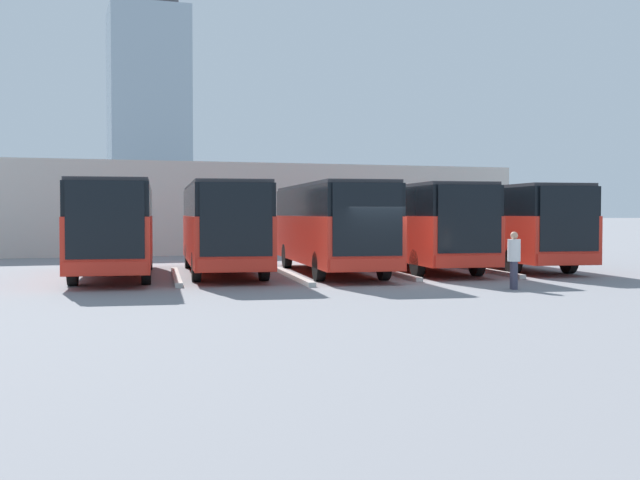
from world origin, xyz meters
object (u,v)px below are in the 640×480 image
at_px(bus_0, 503,223).
at_px(bus_3, 222,224).
at_px(bus_4, 115,225).
at_px(bus_1, 418,224).
at_px(bus_2, 331,224).
at_px(pedestrian, 514,258).

distance_m(bus_0, bus_3, 11.86).
relative_size(bus_0, bus_4, 1.00).
relative_size(bus_1, bus_2, 1.00).
relative_size(bus_2, pedestrian, 6.48).
distance_m(bus_4, pedestrian, 14.07).
xyz_separation_m(bus_0, bus_1, (3.95, 0.01, 0.00)).
distance_m(bus_0, pedestrian, 9.68).
bearing_deg(bus_3, pedestrian, 135.78).
height_order(bus_0, bus_2, same).
xyz_separation_m(bus_2, bus_4, (7.90, -0.89, 0.00)).
height_order(bus_2, bus_3, same).
bearing_deg(pedestrian, bus_4, 71.54).
height_order(bus_0, bus_3, same).
xyz_separation_m(bus_1, pedestrian, (0.77, 8.39, -0.94)).
relative_size(bus_2, bus_4, 1.00).
bearing_deg(bus_4, bus_0, -173.96).
height_order(bus_4, pedestrian, bus_4).
xyz_separation_m(bus_0, bus_4, (15.80, -0.22, 0.00)).
bearing_deg(bus_3, bus_4, 9.69).
xyz_separation_m(bus_2, bus_3, (3.95, -1.09, 0.00)).
bearing_deg(bus_4, pedestrian, 148.94).
xyz_separation_m(bus_1, bus_3, (7.90, -0.43, 0.00)).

